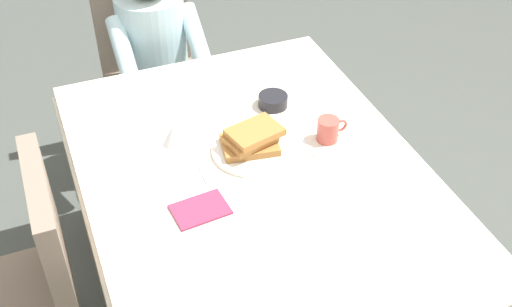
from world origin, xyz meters
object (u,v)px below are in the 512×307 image
(diner_person, at_px, (156,49))
(cup_coffee, at_px, (328,130))
(breakfast_stack, at_px, (251,139))
(chair_left_side, at_px, (29,281))
(fork_left_of_plate, at_px, (201,168))
(bowl_butter, at_px, (273,101))
(spoon_near_edge, at_px, (289,221))
(plate_breakfast, at_px, (253,150))
(dining_table_main, at_px, (255,192))
(knife_right_of_plate, at_px, (305,141))
(syrup_pitcher, at_px, (173,135))
(chair_diner, at_px, (150,59))

(diner_person, distance_m, cup_coffee, 1.03)
(diner_person, bearing_deg, breakfast_stack, 96.64)
(chair_left_side, xyz_separation_m, fork_left_of_plate, (0.61, 0.08, 0.21))
(chair_left_side, bearing_deg, fork_left_of_plate, -82.36)
(bowl_butter, bearing_deg, cup_coffee, -69.01)
(spoon_near_edge, bearing_deg, plate_breakfast, 91.71)
(dining_table_main, xyz_separation_m, spoon_near_edge, (0.01, -0.25, 0.09))
(breakfast_stack, bearing_deg, chair_left_side, -172.51)
(fork_left_of_plate, height_order, knife_right_of_plate, same)
(plate_breakfast, distance_m, fork_left_of_plate, 0.19)
(chair_left_side, bearing_deg, diner_person, -34.35)
(syrup_pitcher, bearing_deg, chair_diner, 82.06)
(chair_diner, distance_m, breakfast_stack, 1.10)
(chair_diner, relative_size, breakfast_stack, 4.21)
(breakfast_stack, relative_size, bowl_butter, 2.01)
(dining_table_main, relative_size, chair_left_side, 1.64)
(dining_table_main, bearing_deg, bowl_butter, 58.37)
(breakfast_stack, xyz_separation_m, fork_left_of_plate, (-0.19, -0.02, -0.05))
(chair_left_side, bearing_deg, chair_diner, -30.64)
(cup_coffee, xyz_separation_m, bowl_butter, (-0.10, 0.26, -0.02))
(chair_left_side, distance_m, cup_coffee, 1.10)
(diner_person, height_order, syrup_pitcher, diner_person)
(plate_breakfast, height_order, fork_left_of_plate, plate_breakfast)
(diner_person, distance_m, spoon_near_edge, 1.27)
(diner_person, bearing_deg, dining_table_main, 94.37)
(knife_right_of_plate, bearing_deg, cup_coffee, -99.97)
(chair_diner, xyz_separation_m, syrup_pitcher, (-0.13, -0.93, 0.25))
(breakfast_stack, height_order, spoon_near_edge, breakfast_stack)
(chair_left_side, relative_size, bowl_butter, 8.45)
(breakfast_stack, bearing_deg, spoon_near_edge, -92.95)
(breakfast_stack, height_order, syrup_pitcher, breakfast_stack)
(knife_right_of_plate, bearing_deg, bowl_butter, 5.43)
(chair_left_side, distance_m, spoon_near_edge, 0.85)
(bowl_butter, bearing_deg, knife_right_of_plate, -85.25)
(breakfast_stack, xyz_separation_m, spoon_near_edge, (-0.02, -0.36, -0.05))
(knife_right_of_plate, bearing_deg, spoon_near_edge, 148.35)
(diner_person, relative_size, spoon_near_edge, 7.47)
(diner_person, bearing_deg, bowl_butter, 112.01)
(dining_table_main, xyz_separation_m, chair_left_side, (-0.77, 0.00, -0.12))
(chair_left_side, relative_size, cup_coffee, 8.23)
(diner_person, xyz_separation_m, fork_left_of_plate, (-0.08, -0.93, 0.07))
(knife_right_of_plate, bearing_deg, plate_breakfast, 84.67)
(plate_breakfast, distance_m, breakfast_stack, 0.04)
(bowl_butter, relative_size, knife_right_of_plate, 0.55)
(diner_person, bearing_deg, plate_breakfast, 96.78)
(syrup_pitcher, xyz_separation_m, knife_right_of_plate, (0.43, -0.16, -0.04))
(dining_table_main, distance_m, chair_left_side, 0.78)
(plate_breakfast, bearing_deg, bowl_butter, 52.81)
(cup_coffee, height_order, spoon_near_edge, cup_coffee)
(syrup_pitcher, height_order, fork_left_of_plate, syrup_pitcher)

